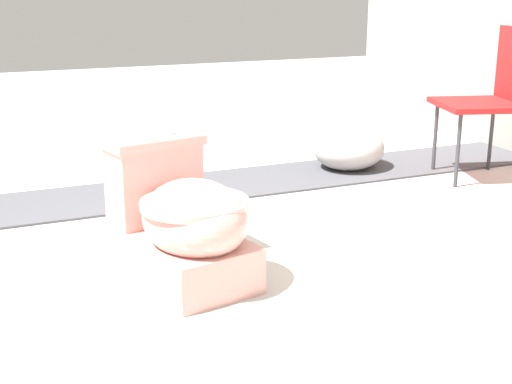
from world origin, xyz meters
name	(u,v)px	position (x,y,z in m)	size (l,w,h in m)	color
ground_plane	(119,299)	(0.00, 0.00, 0.00)	(14.00, 14.00, 0.00)	beige
gravel_strip	(160,192)	(-1.21, 0.50, 0.01)	(0.56, 8.00, 0.01)	#4C4C51
toilet	(182,222)	(-0.09, 0.27, 0.22)	(0.69, 0.49, 0.52)	#E09E93
folding_chair_left	(497,88)	(-0.77, 2.31, 0.51)	(0.55, 0.55, 0.83)	red
boulder_near	(349,148)	(-1.25, 1.67, 0.13)	(0.45, 0.41, 0.25)	#B7B2AD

